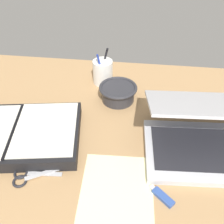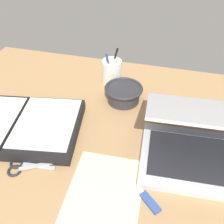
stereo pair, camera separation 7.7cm
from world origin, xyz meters
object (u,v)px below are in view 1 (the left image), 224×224
object	(u,v)px
bowl	(118,92)
scissors	(26,176)
laptop	(207,135)
pen_cup	(103,72)
planner	(15,134)

from	to	relation	value
bowl	scissors	bearing A→B (deg)	-119.42
bowl	scissors	xyz separation A→B (cm)	(-20.83, -36.93, -2.95)
laptop	pen_cup	distance (cm)	46.85
laptop	planner	bearing A→B (deg)	-179.70
pen_cup	bowl	bearing A→B (deg)	-56.46
laptop	bowl	world-z (taller)	laptop
bowl	laptop	bearing A→B (deg)	-35.42
bowl	planner	bearing A→B (deg)	-140.55
planner	pen_cup	bearing A→B (deg)	48.43
bowl	planner	distance (cm)	37.71
pen_cup	planner	xyz separation A→B (cm)	(-21.86, -34.88, -2.73)
planner	laptop	bearing A→B (deg)	-5.47
pen_cup	planner	distance (cm)	41.25
laptop	bowl	xyz separation A→B (cm)	(-28.02, 19.92, -1.78)
laptop	pen_cup	size ratio (longest dim) A/B	2.65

